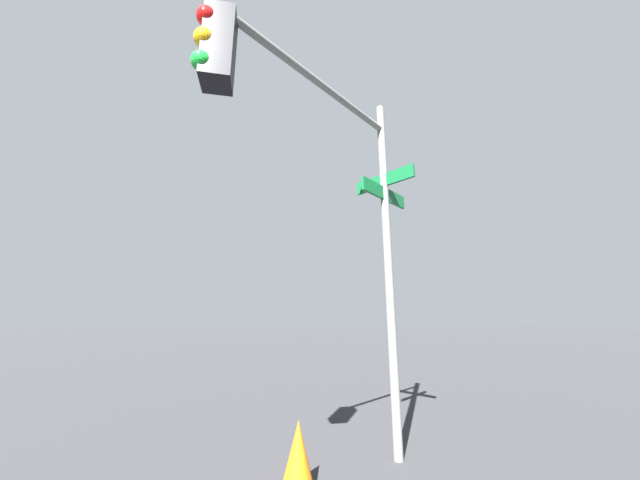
% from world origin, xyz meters
% --- Properties ---
extents(traffic_signal_near, '(2.92, 2.21, 5.02)m').
position_xyz_m(traffic_signal_near, '(-6.15, -6.40, 3.55)').
color(traffic_signal_near, slate).
rests_on(traffic_signal_near, ground_plane).
extents(traffic_cone, '(0.36, 0.36, 0.66)m').
position_xyz_m(traffic_cone, '(-5.92, -6.66, 0.33)').
color(traffic_cone, orange).
rests_on(traffic_cone, ground_plane).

